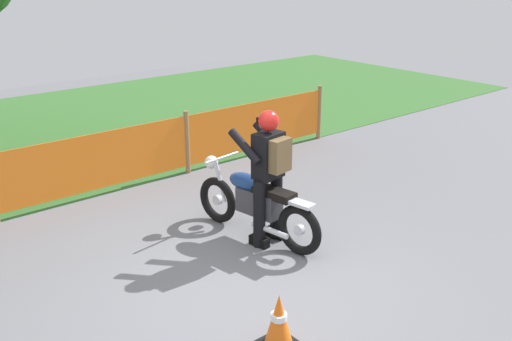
% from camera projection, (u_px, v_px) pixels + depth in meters
% --- Properties ---
extents(ground, '(24.00, 24.00, 0.02)m').
position_uv_depth(ground, '(242.00, 288.00, 6.28)').
color(ground, slate).
extents(grass_verge, '(24.00, 7.49, 0.01)m').
position_uv_depth(grass_verge, '(18.00, 139.00, 11.41)').
color(grass_verge, '#386B2D').
rests_on(grass_verge, ground).
extents(barrier_fence, '(9.26, 0.08, 1.05)m').
position_uv_depth(barrier_fence, '(100.00, 161.00, 8.52)').
color(barrier_fence, olive).
rests_on(barrier_fence, ground).
extents(motorcycle_lead, '(0.59, 2.00, 0.95)m').
position_uv_depth(motorcycle_lead, '(255.00, 203.00, 7.26)').
color(motorcycle_lead, black).
rests_on(motorcycle_lead, ground).
extents(rider_lead, '(0.61, 0.73, 1.69)m').
position_uv_depth(rider_lead, '(269.00, 170.00, 6.96)').
color(rider_lead, black).
rests_on(rider_lead, ground).
extents(traffic_cone, '(0.32, 0.32, 0.53)m').
position_uv_depth(traffic_cone, '(279.00, 321.00, 5.25)').
color(traffic_cone, black).
rests_on(traffic_cone, ground).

